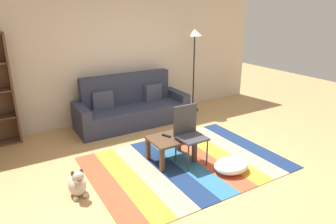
{
  "coord_description": "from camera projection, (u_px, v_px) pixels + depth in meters",
  "views": [
    {
      "loc": [
        -2.41,
        -3.34,
        2.29
      ],
      "look_at": [
        -0.02,
        0.66,
        0.65
      ],
      "focal_mm": 32.17,
      "sensor_mm": 36.0,
      "label": 1
    }
  ],
  "objects": [
    {
      "name": "couch",
      "position": [
        131.0,
        108.0,
        6.12
      ],
      "size": [
        2.26,
        0.8,
        1.0
      ],
      "color": "#2D3347",
      "rests_on": "ground_plane"
    },
    {
      "name": "pouf",
      "position": [
        231.0,
        165.0,
        4.37
      ],
      "size": [
        0.54,
        0.43,
        0.18
      ],
      "primitive_type": "ellipsoid",
      "color": "white",
      "rests_on": "rug"
    },
    {
      "name": "standing_lamp",
      "position": [
        195.0,
        44.0,
        6.51
      ],
      "size": [
        0.32,
        0.32,
        1.83
      ],
      "color": "black",
      "rests_on": "ground_plane"
    },
    {
      "name": "back_wall",
      "position": [
        122.0,
        54.0,
        6.24
      ],
      "size": [
        6.8,
        0.1,
        2.7
      ],
      "primitive_type": "cube",
      "color": "beige",
      "rests_on": "ground_plane"
    },
    {
      "name": "rug",
      "position": [
        186.0,
        163.0,
        4.65
      ],
      "size": [
        2.87,
        2.07,
        0.01
      ],
      "color": "#C64C2D",
      "rests_on": "ground_plane"
    },
    {
      "name": "folding_chair",
      "position": [
        188.0,
        130.0,
        4.52
      ],
      "size": [
        0.4,
        0.4,
        0.9
      ],
      "rotation": [
        0.0,
        0.0,
        -0.63
      ],
      "color": "#38383D",
      "rests_on": "ground_plane"
    },
    {
      "name": "tv_remote",
      "position": [
        166.0,
        136.0,
        4.64
      ],
      "size": [
        0.1,
        0.16,
        0.02
      ],
      "primitive_type": "cube",
      "rotation": [
        0.0,
        0.0,
        0.37
      ],
      "color": "black",
      "rests_on": "coffee_table"
    },
    {
      "name": "dog",
      "position": [
        77.0,
        184.0,
        3.81
      ],
      "size": [
        0.22,
        0.35,
        0.4
      ],
      "color": "beige",
      "rests_on": "ground_plane"
    },
    {
      "name": "ground_plane",
      "position": [
        191.0,
        164.0,
        4.63
      ],
      "size": [
        14.0,
        14.0,
        0.0
      ],
      "primitive_type": "plane",
      "color": "tan"
    },
    {
      "name": "coffee_table",
      "position": [
        171.0,
        142.0,
        4.62
      ],
      "size": [
        0.66,
        0.52,
        0.38
      ],
      "color": "#513826",
      "rests_on": "rug"
    }
  ]
}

